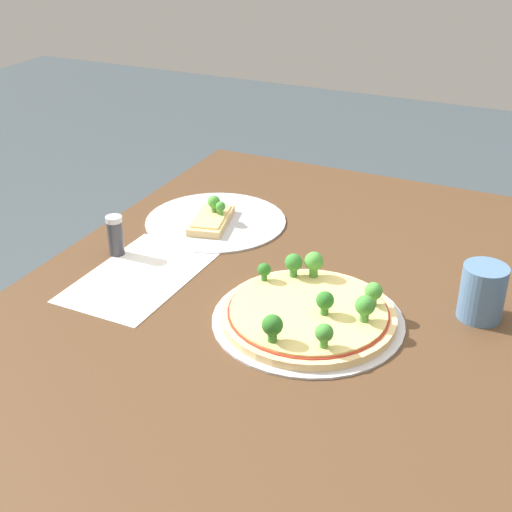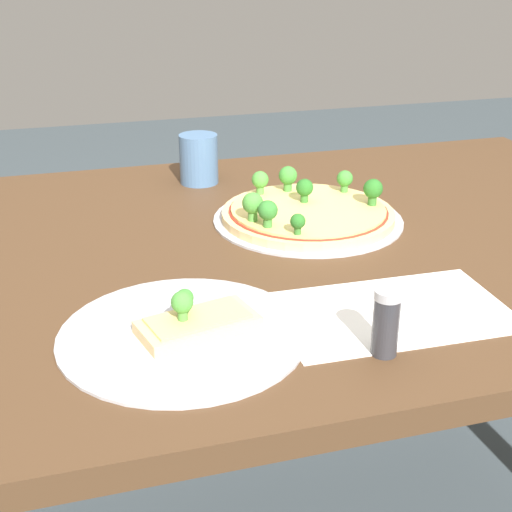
{
  "view_description": "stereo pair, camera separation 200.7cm",
  "coord_description": "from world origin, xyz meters",
  "px_view_note": "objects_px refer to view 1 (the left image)",
  "views": [
    {
      "loc": [
        0.99,
        0.42,
        1.39
      ],
      "look_at": [
        -0.12,
        -0.1,
        0.74
      ],
      "focal_mm": 50.0,
      "sensor_mm": 36.0,
      "label": 1
    },
    {
      "loc": [
        -0.39,
        -1.02,
        1.17
      ],
      "look_at": [
        -0.12,
        -0.1,
        0.74
      ],
      "focal_mm": 50.0,
      "sensor_mm": 36.0,
      "label": 2
    }
  ],
  "objects_px": {
    "pizza_tray_slice": "(214,220)",
    "drinking_cup": "(482,292)",
    "pizza_tray_whole": "(309,313)",
    "condiment_shaker": "(115,236)",
    "dining_table": "(276,343)"
  },
  "relations": [
    {
      "from": "pizza_tray_whole",
      "to": "condiment_shaker",
      "type": "distance_m",
      "value": 0.44
    },
    {
      "from": "drinking_cup",
      "to": "condiment_shaker",
      "type": "distance_m",
      "value": 0.7
    },
    {
      "from": "pizza_tray_whole",
      "to": "pizza_tray_slice",
      "type": "bearing_deg",
      "value": -129.71
    },
    {
      "from": "pizza_tray_whole",
      "to": "condiment_shaker",
      "type": "height_order",
      "value": "condiment_shaker"
    },
    {
      "from": "pizza_tray_whole",
      "to": "pizza_tray_slice",
      "type": "distance_m",
      "value": 0.43
    },
    {
      "from": "pizza_tray_whole",
      "to": "condiment_shaker",
      "type": "relative_size",
      "value": 3.94
    },
    {
      "from": "drinking_cup",
      "to": "condiment_shaker",
      "type": "height_order",
      "value": "drinking_cup"
    },
    {
      "from": "pizza_tray_whole",
      "to": "drinking_cup",
      "type": "distance_m",
      "value": 0.3
    },
    {
      "from": "pizza_tray_whole",
      "to": "drinking_cup",
      "type": "relative_size",
      "value": 3.36
    },
    {
      "from": "pizza_tray_slice",
      "to": "drinking_cup",
      "type": "bearing_deg",
      "value": 76.77
    },
    {
      "from": "pizza_tray_whole",
      "to": "condiment_shaker",
      "type": "bearing_deg",
      "value": -97.94
    },
    {
      "from": "pizza_tray_slice",
      "to": "drinking_cup",
      "type": "xyz_separation_m",
      "value": [
        0.14,
        0.59,
        0.04
      ]
    },
    {
      "from": "condiment_shaker",
      "to": "pizza_tray_slice",
      "type": "bearing_deg",
      "value": 153.35
    },
    {
      "from": "pizza_tray_whole",
      "to": "drinking_cup",
      "type": "height_order",
      "value": "drinking_cup"
    },
    {
      "from": "dining_table",
      "to": "drinking_cup",
      "type": "relative_size",
      "value": 13.99
    }
  ]
}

